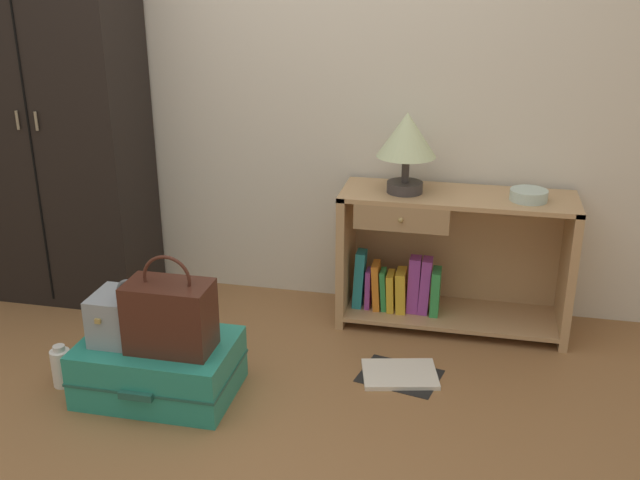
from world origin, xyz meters
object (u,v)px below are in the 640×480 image
(table_lamp, at_px, (407,139))
(suitcase_large, at_px, (159,367))
(bookshelf, at_px, (444,260))
(open_book_on_floor, at_px, (400,374))
(train_case, at_px, (132,318))
(bottle, at_px, (62,367))
(bowl, at_px, (529,195))
(wardrobe, at_px, (54,111))
(handbag, at_px, (170,316))

(table_lamp, bearing_deg, suitcase_large, -136.24)
(bookshelf, xyz_separation_m, open_book_on_floor, (-0.14, -0.57, -0.33))
(train_case, xyz_separation_m, bottle, (-0.33, -0.03, -0.26))
(bottle, height_order, open_book_on_floor, bottle)
(table_lamp, distance_m, bowl, 0.61)
(wardrobe, bearing_deg, handbag, -43.02)
(bowl, height_order, train_case, bowl)
(wardrobe, xyz_separation_m, bookshelf, (1.99, 0.05, -0.66))
(suitcase_large, distance_m, train_case, 0.24)
(suitcase_large, distance_m, bottle, 0.44)
(table_lamp, height_order, suitcase_large, table_lamp)
(open_book_on_floor, bearing_deg, bookshelf, 76.16)
(suitcase_large, bearing_deg, bowl, 30.38)
(bowl, distance_m, open_book_on_floor, 1.01)
(suitcase_large, height_order, open_book_on_floor, suitcase_large)
(bowl, bearing_deg, bottle, -154.72)
(handbag, bearing_deg, bowl, 32.99)
(table_lamp, xyz_separation_m, handbag, (-0.82, -0.91, -0.54))
(bookshelf, height_order, open_book_on_floor, bookshelf)
(wardrobe, relative_size, bookshelf, 1.80)
(bookshelf, height_order, handbag, bookshelf)
(table_lamp, bearing_deg, bottle, -145.95)
(bookshelf, bearing_deg, open_book_on_floor, -103.84)
(wardrobe, relative_size, open_book_on_floor, 5.13)
(table_lamp, relative_size, bowl, 2.22)
(open_book_on_floor, bearing_deg, bowl, 46.25)
(handbag, bearing_deg, bottle, 179.86)
(suitcase_large, distance_m, handbag, 0.28)
(bowl, xyz_separation_m, bottle, (-1.91, -0.90, -0.62))
(suitcase_large, height_order, bottle, suitcase_large)
(table_lamp, xyz_separation_m, open_book_on_floor, (0.06, -0.53, -0.92))
(handbag, bearing_deg, bookshelf, 42.62)
(bookshelf, distance_m, suitcase_large, 1.45)
(handbag, bearing_deg, wardrobe, 136.98)
(bowl, height_order, open_book_on_floor, bowl)
(wardrobe, height_order, bookshelf, wardrobe)
(handbag, bearing_deg, open_book_on_floor, 23.04)
(wardrobe, bearing_deg, open_book_on_floor, -15.72)
(train_case, height_order, open_book_on_floor, train_case)
(train_case, bearing_deg, open_book_on_floor, 18.05)
(wardrobe, relative_size, bottle, 10.47)
(wardrobe, bearing_deg, table_lamp, 0.30)
(train_case, xyz_separation_m, handbag, (0.18, -0.03, 0.04))
(wardrobe, distance_m, table_lamp, 1.78)
(table_lamp, xyz_separation_m, bottle, (-1.34, -0.91, -0.85))
(bookshelf, bearing_deg, table_lamp, -169.41)
(bookshelf, distance_m, bottle, 1.83)
(handbag, distance_m, bottle, 0.60)
(bowl, height_order, handbag, bowl)
(wardrobe, xyz_separation_m, open_book_on_floor, (1.85, -0.52, -0.98))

